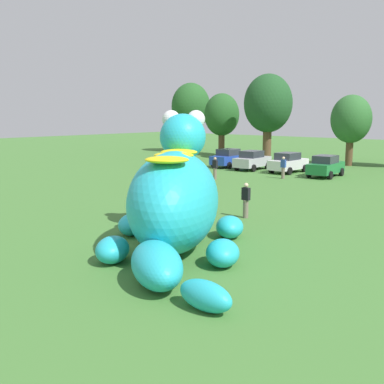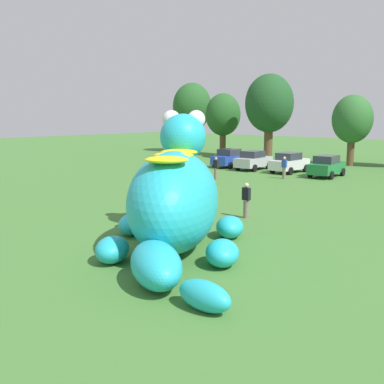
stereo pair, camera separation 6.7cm
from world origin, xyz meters
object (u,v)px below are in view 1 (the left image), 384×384
(car_silver, at_px, (252,160))
(spectator_near_inflatable, at_px, (283,168))
(car_blue, at_px, (229,158))
(spectator_by_cars, at_px, (246,201))
(car_green, at_px, (326,166))
(car_white, at_px, (288,163))
(spectator_mid_field, at_px, (215,168))
(giant_inflatable_creature, at_px, (174,199))

(car_silver, bearing_deg, spectator_near_inflatable, -32.87)
(car_blue, distance_m, car_silver, 2.87)
(spectator_near_inflatable, distance_m, spectator_by_cars, 14.33)
(car_silver, distance_m, car_green, 7.06)
(car_green, height_order, spectator_near_inflatable, car_green)
(car_white, distance_m, spectator_mid_field, 7.70)
(car_blue, xyz_separation_m, spectator_mid_field, (4.20, -7.42, -0.01))
(spectator_by_cars, bearing_deg, car_blue, 128.78)
(car_blue, distance_m, spectator_by_cars, 21.53)
(car_blue, relative_size, spectator_by_cars, 2.44)
(car_blue, relative_size, spectator_mid_field, 2.44)
(car_silver, bearing_deg, giant_inflatable_creature, -62.71)
(car_blue, distance_m, car_white, 6.32)
(car_blue, bearing_deg, spectator_mid_field, -60.49)
(spectator_mid_field, bearing_deg, car_silver, 100.79)
(car_white, bearing_deg, spectator_by_cars, -66.85)
(car_white, bearing_deg, giant_inflatable_creature, -70.37)
(car_silver, height_order, spectator_near_inflatable, car_silver)
(spectator_near_inflatable, relative_size, spectator_mid_field, 1.00)
(giant_inflatable_creature, bearing_deg, car_white, 109.63)
(spectator_by_cars, bearing_deg, car_silver, 122.86)
(car_green, bearing_deg, car_silver, 179.14)
(car_silver, xyz_separation_m, spectator_near_inflatable, (5.05, -3.26, -0.01))
(giant_inflatable_creature, height_order, spectator_near_inflatable, giant_inflatable_creature)
(car_white, xyz_separation_m, spectator_near_inflatable, (1.58, -3.57, -0.01))
(car_silver, relative_size, car_white, 1.02)
(giant_inflatable_creature, bearing_deg, spectator_mid_field, 123.67)
(car_green, bearing_deg, spectator_near_inflatable, -122.48)
(car_white, height_order, car_green, same)
(car_green, bearing_deg, car_blue, 177.53)
(car_blue, relative_size, car_white, 1.01)
(car_green, bearing_deg, spectator_by_cars, -77.68)
(car_blue, height_order, car_green, same)
(car_blue, distance_m, car_green, 9.92)
(car_blue, xyz_separation_m, car_white, (6.32, -0.02, 0.00))
(car_white, bearing_deg, spectator_mid_field, -105.97)
(car_blue, height_order, spectator_by_cars, car_blue)
(car_silver, relative_size, spectator_near_inflatable, 2.46)
(car_silver, relative_size, spectator_by_cars, 2.46)
(car_green, bearing_deg, car_white, 173.54)
(car_white, xyz_separation_m, spectator_mid_field, (-2.12, -7.40, -0.01))
(spectator_mid_field, height_order, spectator_by_cars, same)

